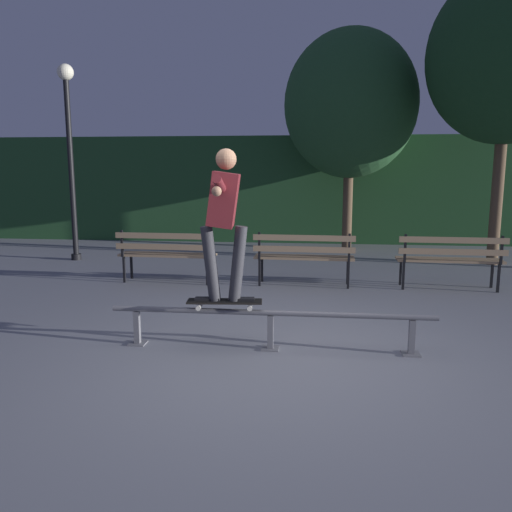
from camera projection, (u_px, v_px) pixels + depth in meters
The scene contains 11 objects.
ground_plane at pixel (268, 357), 5.15m from camera, with size 90.00×90.00×0.00m, color slate.
hedge_backdrop at pixel (297, 189), 13.39m from camera, with size 24.00×1.20×2.69m, color #234C28.
grind_rail at pixel (270, 320), 5.31m from camera, with size 3.38×0.18×0.42m.
skateboard at pixel (225, 302), 5.33m from camera, with size 0.79×0.26×0.09m.
skateboarder at pixel (224, 212), 5.18m from camera, with size 0.63×1.41×1.56m.
park_bench_leftmost at pixel (166, 251), 8.40m from camera, with size 1.61×0.46×0.88m.
park_bench_left_center at pixel (304, 253), 8.15m from camera, with size 1.61×0.46×0.88m.
park_bench_right_center at pixel (450, 256), 7.91m from camera, with size 1.61×0.46×0.88m.
tree_far_right at pixel (508, 56), 9.49m from camera, with size 2.95×2.95×5.57m.
tree_behind_benches at pixel (351, 105), 11.45m from camera, with size 2.97×2.97×4.92m.
lamp_post_left at pixel (69, 138), 10.24m from camera, with size 0.32×0.32×3.90m.
Camera 1 is at (0.42, -4.89, 1.86)m, focal length 35.92 mm.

